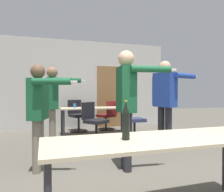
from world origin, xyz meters
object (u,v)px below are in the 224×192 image
(person_near_casual, at_px, (39,106))
(office_chair_far_left, at_px, (132,121))
(office_chair_mid_tucked, at_px, (94,122))
(office_chair_far_right, at_px, (108,117))
(person_left_plaid, at_px, (53,99))
(beer_bottle, at_px, (126,121))
(person_far_watching, at_px, (165,96))
(person_right_polo, at_px, (127,97))
(office_chair_near_pushed, at_px, (77,116))
(drink_cup, at_px, (75,106))

(person_near_casual, relative_size, office_chair_far_left, 1.68)
(office_chair_mid_tucked, height_order, office_chair_far_right, office_chair_mid_tucked)
(person_left_plaid, relative_size, beer_bottle, 4.92)
(office_chair_mid_tucked, bearing_deg, office_chair_far_left, 129.53)
(person_near_casual, distance_m, office_chair_far_left, 2.74)
(person_far_watching, relative_size, person_right_polo, 1.01)
(person_near_casual, bearing_deg, beer_bottle, 41.55)
(person_left_plaid, xyz_separation_m, office_chair_far_right, (1.72, 1.74, -0.62))
(office_chair_near_pushed, relative_size, office_chair_mid_tucked, 1.01)
(person_right_polo, height_order, office_chair_near_pushed, person_right_polo)
(office_chair_mid_tucked, bearing_deg, person_near_casual, 17.08)
(office_chair_far_left, distance_m, office_chair_mid_tucked, 0.94)
(person_far_watching, distance_m, beer_bottle, 2.70)
(office_chair_mid_tucked, bearing_deg, person_left_plaid, -14.13)
(drink_cup, bearing_deg, office_chair_far_right, 23.77)
(person_left_plaid, relative_size, drink_cup, 15.21)
(person_left_plaid, height_order, office_chair_far_left, person_left_plaid)
(person_left_plaid, bearing_deg, person_far_watching, 68.72)
(person_far_watching, bearing_deg, person_left_plaid, -131.09)
(office_chair_far_right, bearing_deg, office_chair_mid_tucked, -150.21)
(office_chair_far_left, distance_m, office_chair_far_right, 1.50)
(office_chair_near_pushed, xyz_separation_m, office_chair_far_right, (0.93, -0.09, -0.03))
(person_near_casual, relative_size, office_chair_near_pushed, 1.69)
(office_chair_far_right, bearing_deg, office_chair_far_left, -113.77)
(person_near_casual, distance_m, office_chair_far_right, 3.72)
(person_far_watching, distance_m, person_near_casual, 2.48)
(person_left_plaid, bearing_deg, office_chair_mid_tucked, 114.76)
(office_chair_near_pushed, height_order, office_chair_mid_tucked, office_chair_near_pushed)
(person_right_polo, bearing_deg, office_chair_far_right, 173.88)
(person_right_polo, relative_size, office_chair_mid_tucked, 1.94)
(office_chair_near_pushed, relative_size, office_chair_far_right, 1.04)
(person_right_polo, bearing_deg, person_near_casual, -99.01)
(office_chair_near_pushed, relative_size, beer_bottle, 2.71)
(office_chair_far_right, relative_size, beer_bottle, 2.61)
(drink_cup, bearing_deg, office_chair_near_pushed, 73.93)
(person_far_watching, bearing_deg, office_chair_far_right, 170.41)
(person_right_polo, xyz_separation_m, office_chair_near_pushed, (-0.21, 3.52, -0.66))
(person_right_polo, relative_size, beer_bottle, 5.19)
(person_far_watching, relative_size, person_near_casual, 1.14)
(person_right_polo, relative_size, office_chair_far_right, 1.99)
(person_near_casual, xyz_separation_m, office_chair_near_pushed, (1.05, 3.19, -0.52))
(person_near_casual, distance_m, office_chair_mid_tucked, 2.26)
(office_chair_far_left, relative_size, office_chair_near_pushed, 1.01)
(person_right_polo, relative_size, drink_cup, 16.05)
(office_chair_mid_tucked, xyz_separation_m, beer_bottle, (-0.49, -3.41, 0.48))
(person_right_polo, relative_size, person_near_casual, 1.13)
(office_chair_far_right, distance_m, drink_cup, 1.26)
(office_chair_near_pushed, bearing_deg, beer_bottle, 65.83)
(office_chair_far_left, xyz_separation_m, office_chair_far_right, (-0.18, 1.49, -0.03))
(beer_bottle, bearing_deg, office_chair_near_pushed, 86.36)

